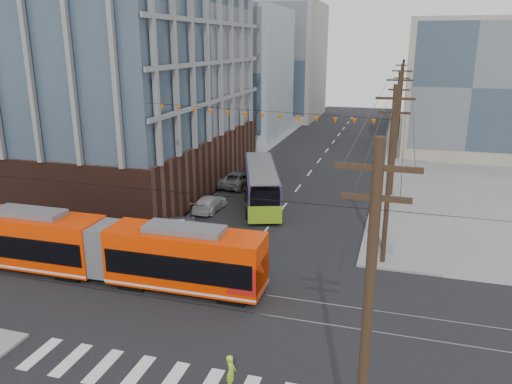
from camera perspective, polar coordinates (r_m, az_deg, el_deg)
ground at (r=24.54m, az=-8.21°, el=-16.12°), size 160.00×160.00×0.00m
office_building at (r=51.89m, az=-21.21°, el=16.81°), size 30.00×25.00×28.60m
bg_bldg_nw_near at (r=75.36m, az=-3.90°, el=13.45°), size 18.00×16.00×18.00m
bg_bldg_ne_near at (r=67.18m, az=22.79°, el=10.97°), size 14.00×14.00×16.00m
bg_bldg_nw_far at (r=93.54m, az=2.25°, el=14.71°), size 16.00×18.00×20.00m
bg_bldg_ne_far at (r=87.30m, az=22.76°, el=11.35°), size 16.00×16.00×14.00m
utility_pole_near at (r=14.80m, az=12.51°, el=-15.24°), size 0.30×0.30×11.00m
utility_pole_far at (r=75.01m, az=16.21°, el=10.14°), size 0.30×0.30×11.00m
streetcar at (r=30.18m, az=-16.79°, el=-6.30°), size 18.77×2.82×3.61m
city_bus at (r=42.39m, az=0.58°, el=0.88°), size 6.22×12.00×3.35m
parked_car_silver at (r=35.72m, az=-9.11°, el=-4.00°), size 2.15×4.61×1.46m
parked_car_white at (r=40.97m, az=-5.29°, el=-1.29°), size 1.93×4.40×1.26m
parked_car_grey at (r=47.72m, az=-2.01°, el=1.50°), size 2.90×5.44×1.46m
pedestrian at (r=20.95m, az=-2.88°, el=-19.88°), size 0.49×0.62×1.51m
jersey_barrier at (r=35.22m, az=14.20°, el=-5.22°), size 1.71×4.02×0.78m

